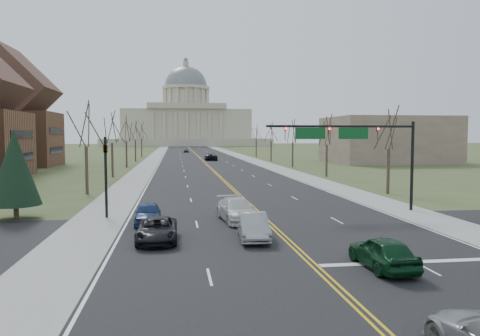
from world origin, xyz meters
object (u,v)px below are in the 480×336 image
object	(u,v)px
signal_left	(106,168)
car_far_nb	(211,157)
car_nb_inner_lead	(383,252)
car_sb_outer_second	(148,213)
car_sb_inner_lead	(253,226)
car_far_sb	(186,150)
car_sb_outer_lead	(157,230)
car_sb_inner_second	(237,210)
signal_mast	(353,140)

from	to	relation	value
signal_left	car_far_nb	world-z (taller)	signal_left
car_nb_inner_lead	car_sb_outer_second	bearing A→B (deg)	-49.94
car_nb_inner_lead	car_sb_inner_lead	distance (m)	8.35
car_sb_outer_second	car_far_sb	size ratio (longest dim) A/B	1.02
car_nb_inner_lead	car_far_sb	xyz separation A→B (m)	(-5.69, 141.75, -0.03)
car_sb_inner_lead	car_sb_outer_lead	size ratio (longest dim) A/B	0.94
car_sb_outer_second	car_far_nb	xyz separation A→B (m)	(10.30, 78.87, 0.09)
car_sb_inner_second	car_sb_outer_second	size ratio (longest dim) A/B	1.27
car_nb_inner_lead	car_sb_outer_lead	bearing A→B (deg)	-35.73
car_sb_outer_second	car_sb_inner_lead	bearing A→B (deg)	-43.21
signal_mast	car_sb_inner_lead	size ratio (longest dim) A/B	2.61
signal_mast	signal_left	size ratio (longest dim) A/B	2.02
car_sb_outer_lead	car_sb_inner_second	distance (m)	7.82
signal_mast	car_far_sb	bearing A→B (deg)	94.60
signal_left	car_sb_outer_second	xyz separation A→B (m)	(3.18, -2.90, -2.96)
signal_mast	car_sb_outer_lead	world-z (taller)	signal_mast
signal_mast	car_nb_inner_lead	world-z (taller)	signal_mast
car_sb_inner_second	car_sb_outer_lead	bearing A→B (deg)	-140.07
car_sb_outer_second	car_sb_outer_lead	bearing A→B (deg)	-83.06
signal_left	car_sb_inner_lead	world-z (taller)	signal_left
signal_left	car_sb_inner_second	distance (m)	10.23
car_sb_inner_lead	car_sb_outer_lead	world-z (taller)	car_sb_inner_lead
car_sb_outer_lead	car_sb_outer_second	bearing A→B (deg)	98.77
signal_left	car_nb_inner_lead	size ratio (longest dim) A/B	1.34
car_nb_inner_lead	car_far_sb	distance (m)	141.86
signal_mast	car_sb_outer_second	xyz separation A→B (m)	(-15.77, -2.90, -5.01)
signal_mast	car_nb_inner_lead	bearing A→B (deg)	-106.30
car_nb_inner_lead	car_sb_inner_lead	size ratio (longest dim) A/B	0.96
car_sb_inner_lead	car_sb_inner_second	bearing A→B (deg)	95.14
car_sb_outer_lead	car_sb_outer_second	size ratio (longest dim) A/B	1.13
car_sb_outer_lead	car_far_nb	distance (m)	84.90
car_nb_inner_lead	car_sb_inner_lead	bearing A→B (deg)	-56.33
signal_left	car_sb_outer_lead	size ratio (longest dim) A/B	1.22
car_sb_inner_lead	car_sb_inner_second	xyz separation A→B (m)	(-0.16, 5.82, 0.04)
car_far_nb	car_far_sb	bearing A→B (deg)	-85.36
car_sb_outer_lead	car_sb_outer_second	xyz separation A→B (m)	(-0.83, 5.50, 0.06)
signal_mast	car_nb_inner_lead	distance (m)	16.74
car_sb_outer_second	car_far_sb	distance (m)	129.42
car_nb_inner_lead	car_sb_inner_lead	world-z (taller)	car_sb_inner_lead
signal_left	car_far_sb	bearing A→B (deg)	86.03
signal_mast	car_sb_outer_second	bearing A→B (deg)	-169.60
car_nb_inner_lead	car_sb_outer_lead	world-z (taller)	car_nb_inner_lead
signal_left	car_far_nb	xyz separation A→B (m)	(13.48, 75.97, -2.87)
signal_left	car_sb_outer_lead	bearing A→B (deg)	-64.49
car_sb_inner_second	car_far_sb	bearing A→B (deg)	83.98
signal_mast	signal_left	bearing A→B (deg)	180.00
car_sb_outer_second	car_far_sb	bearing A→B (deg)	85.88
car_sb_inner_second	car_far_nb	world-z (taller)	car_far_nb
car_sb_inner_second	car_far_sb	size ratio (longest dim) A/B	1.29
signal_mast	car_far_nb	size ratio (longest dim) A/B	2.03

